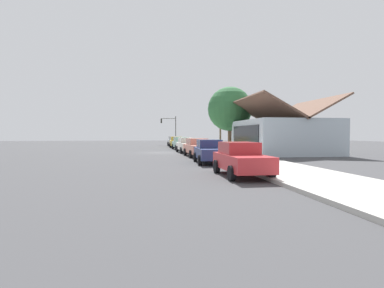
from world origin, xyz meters
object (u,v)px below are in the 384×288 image
car_seafoam (181,143)px  utility_pole_wooden (220,119)px  car_cherry (241,159)px  traffic_light_main (170,126)px  car_coral (198,147)px  car_navy (210,151)px  car_mustard (176,142)px  shade_tree (230,109)px  car_ivory (187,145)px  fire_hydrant_red (207,149)px  car_silver (173,141)px

car_seafoam → utility_pole_wooden: (-1.31, 5.40, 3.11)m
car_cherry → traffic_light_main: traffic_light_main is taller
traffic_light_main → car_cherry: bearing=0.4°
car_coral → utility_pole_wooden: 14.67m
car_coral → car_cherry: (12.45, -0.02, -0.00)m
car_navy → traffic_light_main: traffic_light_main is taller
car_coral → car_navy: same height
car_mustard → shade_tree: (9.55, 5.49, 4.14)m
car_ivory → car_navy: (11.80, 0.01, -0.00)m
car_seafoam → car_navy: bearing=-3.4°
car_ivory → fire_hydrant_red: size_ratio=6.80×
car_silver → utility_pole_wooden: bearing=27.8°
car_ivory → fire_hydrant_red: car_ivory is taller
car_navy → shade_tree: bearing=162.5°
utility_pole_wooden → fire_hydrant_red: (10.73, -4.00, -3.43)m
car_seafoam → car_cherry: (24.44, 0.05, -0.00)m
car_seafoam → utility_pole_wooden: utility_pole_wooden is taller
car_seafoam → car_mustard: bearing=177.5°
car_mustard → utility_pole_wooden: utility_pole_wooden is taller
car_navy → car_cherry: size_ratio=1.03×
car_silver → car_coral: 24.27m
car_silver → utility_pole_wooden: (10.96, 5.39, 3.11)m
utility_pole_wooden → car_navy: bearing=-15.9°
car_coral → shade_tree: (-8.78, 5.36, 4.14)m
car_cherry → shade_tree: shade_tree is taller
car_coral → car_navy: 6.06m
shade_tree → car_ivory: bearing=-61.2°
car_silver → car_coral: bearing=1.7°
car_seafoam → shade_tree: bearing=56.3°
car_ivory → traffic_light_main: 22.89m
car_coral → traffic_light_main: (-28.47, -0.34, 2.67)m
shade_tree → utility_pole_wooden: size_ratio=1.01×
car_coral → car_cherry: same height
car_seafoam → car_cherry: bearing=-2.9°
traffic_light_main → utility_pole_wooden: utility_pole_wooden is taller
car_ivory → car_navy: bearing=-2.6°
car_navy → car_coral: bearing=-178.8°
car_navy → utility_pole_wooden: (-19.37, 5.50, 3.12)m
fire_hydrant_red → car_navy: bearing=-9.9°
car_mustard → car_cherry: bearing=3.0°
car_coral → utility_pole_wooden: size_ratio=0.65×
car_navy → shade_tree: size_ratio=0.59×
car_mustard → car_coral: size_ratio=0.97×
car_mustard → car_navy: (24.39, -0.05, -0.00)m
car_navy → utility_pole_wooden: size_ratio=0.59×
car_navy → car_cherry: bearing=4.3°
car_ivory → car_coral: size_ratio=0.99×
car_seafoam → car_ivory: bearing=-4.1°
car_coral → fire_hydrant_red: bearing=150.9°
shade_tree → traffic_light_main: 20.55m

